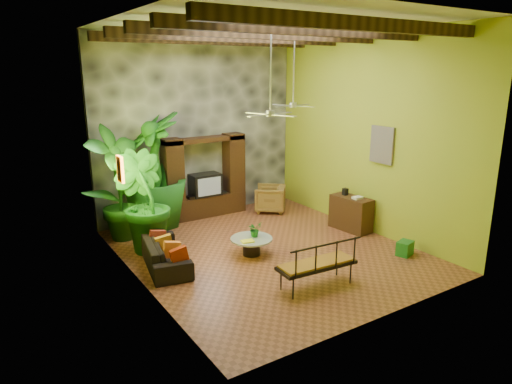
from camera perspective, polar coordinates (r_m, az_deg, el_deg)
ground at (r=10.70m, az=1.34°, el=-7.32°), size 7.00×7.00×0.00m
ceiling at (r=9.93m, az=1.53°, el=20.43°), size 6.00×7.00×0.02m
back_wall at (r=13.03m, az=-7.32°, el=8.03°), size 6.00×0.02×5.00m
left_wall at (r=8.71m, az=-15.18°, el=4.14°), size 0.02×7.00×5.00m
right_wall at (r=11.94m, az=13.53°, el=7.10°), size 0.02×7.00×5.00m
stone_accent_wall at (r=12.97m, az=-7.21°, el=8.00°), size 5.98×0.10×4.98m
ceiling_beams at (r=9.91m, az=1.52°, el=19.16°), size 5.95×5.36×0.22m
entertainment_center at (r=12.98m, az=-6.40°, el=1.14°), size 2.40×0.55×2.30m
ceiling_fan_front at (r=9.47m, az=1.83°, el=11.00°), size 1.28×1.28×1.86m
ceiling_fan_back at (r=11.81m, az=4.69°, el=11.78°), size 1.28×1.28×1.86m
wall_art_mask at (r=9.74m, az=-16.61°, el=2.75°), size 0.06×0.32×0.55m
wall_art_painting at (r=11.54m, az=15.47°, el=5.69°), size 0.06×0.70×0.90m
sofa at (r=10.01m, az=-11.36°, el=-7.42°), size 1.15×2.13×0.59m
wicker_armchair at (r=13.44m, az=1.77°, el=-0.83°), size 1.19×1.18×0.78m
tall_plant_a at (r=11.43m, az=-16.90°, el=0.98°), size 1.78×1.55×2.84m
tall_plant_b at (r=10.62m, az=-14.03°, el=-1.26°), size 1.61×1.65×2.34m
tall_plant_c at (r=12.23m, az=-12.56°, el=2.65°), size 1.77×1.77×3.03m
coffee_table at (r=10.37m, az=-0.57°, el=-6.51°), size 0.95×0.95×0.40m
centerpiece_plant at (r=10.36m, az=-0.15°, el=-4.66°), size 0.35×0.32×0.35m
yellow_tray at (r=10.10m, az=-1.07°, el=-6.16°), size 0.31×0.25×0.03m
iron_bench at (r=8.83m, az=7.93°, el=-8.71°), size 1.61×0.68×0.57m
side_console at (r=12.14m, az=11.77°, el=-2.64°), size 0.60×1.15×0.89m
green_bin at (r=10.92m, az=18.11°, el=-6.70°), size 0.44×0.37×0.33m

